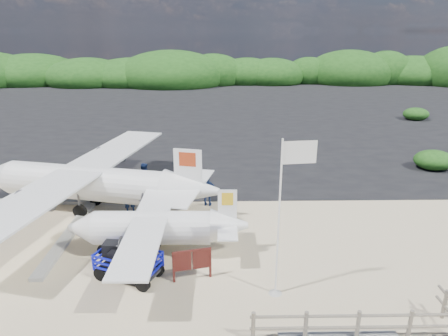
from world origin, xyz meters
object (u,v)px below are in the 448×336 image
Objects in this scene: aircraft_large at (359,129)px; baggage_cart at (130,278)px; signboard at (193,279)px; flagpole at (275,293)px; crew_a at (129,197)px; crew_c at (208,190)px; aircraft_small at (116,107)px; crew_b at (144,179)px.

baggage_cart is at bearing 67.86° from aircraft_large.
aircraft_large is at bearing 45.93° from signboard.
crew_a is at bearing 134.02° from flagpole.
aircraft_large reaches higher than crew_c.
baggage_cart is 2.29m from signboard.
aircraft_small is at bearing -11.54° from aircraft_large.
baggage_cart is 1.36× the size of crew_b.
crew_c is 0.22× the size of aircraft_small.
crew_c is (2.71, 6.32, 0.82)m from baggage_cart.
aircraft_large is at bearing 65.20° from flagpole.
crew_b reaches higher than crew_a.
aircraft_small is at bearing 111.34° from flagpole.
crew_c is 21.38m from aircraft_large.
crew_c is (3.48, -1.55, -0.07)m from crew_b.
crew_b is (0.33, 2.40, 0.03)m from crew_a.
crew_c is 30.19m from aircraft_small.
baggage_cart is 0.45× the size of flagpole.
crew_a is (-3.38, 5.61, 0.86)m from signboard.
aircraft_large is (16.19, 22.90, 0.00)m from baggage_cart.
signboard is 6.60m from crew_a.
crew_c reaches higher than signboard.
flagpole is at bearing 111.59° from crew_a.
signboard is at bearing 71.99° from aircraft_large.
crew_b reaches higher than signboard.
flagpole is 3.05× the size of crew_b.
aircraft_large is (13.91, 23.02, 0.00)m from signboard.
baggage_cart is at bearing 169.12° from flagpole.
crew_a is 0.96× the size of crew_b.
crew_c is at bearing 108.47° from flagpole.
baggage_cart is 5.65m from crew_a.
crew_a is at bearing 88.49° from crew_b.
crew_b is 3.81m from crew_c.
flagpole is at bearing 129.98° from crew_b.
crew_a is 0.12× the size of aircraft_large.
aircraft_large is at bearing -132.23° from crew_b.
baggage_cart is at bearing 78.88° from crew_a.
crew_b is at bearing 107.54° from aircraft_small.
aircraft_large is 27.31m from aircraft_small.
aircraft_small is (-24.82, 11.39, 0.00)m from aircraft_large.
flagpole is at bearing 78.33° from aircraft_large.
flagpole is 9.04m from crew_a.
signboard reaches higher than baggage_cart.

